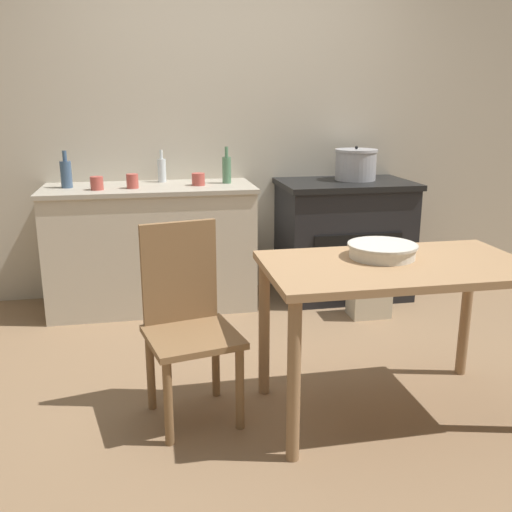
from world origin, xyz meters
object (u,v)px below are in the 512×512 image
object	(u,v)px
stove	(343,238)
bottle_mid_left	(66,174)
work_table	(396,285)
bottle_left	(162,170)
stock_pot	(356,165)
chair	(187,318)
cup_center_right	(132,181)
flour_sack	(369,292)
bottle_far_left	(227,169)
cup_center	(198,179)
cup_center_left	(97,183)
mixing_bowl_large	(382,250)

from	to	relation	value
stove	bottle_mid_left	distance (m)	2.05
work_table	bottle_left	distance (m)	2.17
stock_pot	chair	bearing A→B (deg)	-131.54
bottle_left	stock_pot	bearing A→B (deg)	-6.07
chair	bottle_left	bearing A→B (deg)	79.09
stock_pot	cup_center_right	distance (m)	1.64
flour_sack	cup_center_right	distance (m)	1.79
bottle_far_left	bottle_left	distance (m)	0.48
work_table	cup_center_right	distance (m)	2.04
bottle_mid_left	cup_center	world-z (taller)	bottle_mid_left
bottle_mid_left	cup_center_left	size ratio (longest dim) A/B	2.84
flour_sack	cup_center_right	bearing A→B (deg)	164.74
cup_center_left	mixing_bowl_large	bearing A→B (deg)	-47.54
cup_center_right	bottle_mid_left	bearing A→B (deg)	165.97
chair	flour_sack	size ratio (longest dim) A/B	2.67
bottle_mid_left	cup_center_left	world-z (taller)	bottle_mid_left
bottle_far_left	cup_center_right	distance (m)	0.68
chair	cup_center_right	size ratio (longest dim) A/B	9.42
work_table	stock_pot	distance (m)	1.85
stove	chair	world-z (taller)	chair
chair	bottle_far_left	bearing A→B (deg)	63.00
stock_pot	cup_center	distance (m)	1.19
chair	flour_sack	distance (m)	1.70
bottle_far_left	cup_center_right	bearing A→B (deg)	-169.35
flour_sack	stock_pot	size ratio (longest dim) A/B	1.08
bottle_mid_left	mixing_bowl_large	bearing A→B (deg)	-46.03
cup_center_right	mixing_bowl_large	bearing A→B (deg)	-53.21
chair	bottle_left	xyz separation A→B (m)	(-0.03, 1.73, 0.49)
flour_sack	cup_center	size ratio (longest dim) A/B	3.74
stock_pot	mixing_bowl_large	world-z (taller)	stock_pot
work_table	cup_center_right	size ratio (longest dim) A/B	12.43
chair	bottle_left	distance (m)	1.80
work_table	chair	bearing A→B (deg)	168.75
stove	bottle_left	size ratio (longest dim) A/B	4.19
chair	cup_center_left	xyz separation A→B (m)	(-0.47, 1.42, 0.45)
flour_sack	stock_pot	world-z (taller)	stock_pot
flour_sack	bottle_mid_left	bearing A→B (deg)	165.01
chair	cup_center_right	world-z (taller)	cup_center_right
bottle_left	chair	bearing A→B (deg)	-88.87
bottle_left	cup_center_left	distance (m)	0.54
cup_center	cup_center_left	bearing A→B (deg)	-173.24
stove	stock_pot	distance (m)	0.56
bottle_left	mixing_bowl_large	bearing A→B (deg)	-62.57
mixing_bowl_large	bottle_mid_left	xyz separation A→B (m)	(-1.59, 1.65, 0.19)
work_table	cup_center	size ratio (longest dim) A/B	13.15
bottle_far_left	bottle_mid_left	world-z (taller)	bottle_far_left
cup_center_left	cup_center	distance (m)	0.69
stock_pot	cup_center	bearing A→B (deg)	-176.54
cup_center	chair	bearing A→B (deg)	-97.90
chair	flour_sack	xyz separation A→B (m)	(1.33, 1.02, -0.31)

